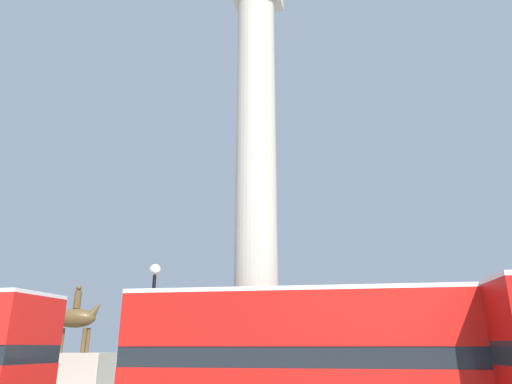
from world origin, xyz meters
TOP-DOWN VIEW (x-y plane):
  - monument_column at (0.00, 0.00)m, footprint 6.15×6.15m
  - bus_a at (2.67, -4.95)m, footprint 10.65×3.39m
  - equestrian_statue at (-10.04, 2.37)m, footprint 4.25×3.42m
  - street_lamp at (-3.79, -1.82)m, footprint 0.44×0.44m

SIDE VIEW (x-z plane):
  - equestrian_statue at x=-10.04m, z-range -1.40..4.29m
  - bus_a at x=2.67m, z-range 0.23..4.48m
  - street_lamp at x=-3.79m, z-range 0.46..6.30m
  - monument_column at x=0.00m, z-range -4.35..17.69m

